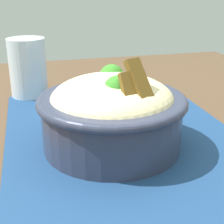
% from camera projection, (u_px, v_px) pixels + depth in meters
% --- Properties ---
extents(table, '(1.11, 0.96, 0.77)m').
position_uv_depth(table, '(124.00, 184.00, 0.52)').
color(table, '#4C3826').
rests_on(table, ground_plane).
extents(placemat, '(0.46, 0.34, 0.00)m').
position_uv_depth(placemat, '(126.00, 137.00, 0.50)').
color(placemat, navy).
rests_on(placemat, table).
extents(bowl, '(0.20, 0.20, 0.13)m').
position_uv_depth(bowl, '(112.00, 111.00, 0.45)').
color(bowl, '#2D3347').
rests_on(bowl, placemat).
extents(fork, '(0.03, 0.13, 0.00)m').
position_uv_depth(fork, '(93.00, 113.00, 0.58)').
color(fork, '#BDBDBD').
rests_on(fork, placemat).
extents(drinking_glass, '(0.07, 0.07, 0.12)m').
position_uv_depth(drinking_glass, '(28.00, 72.00, 0.66)').
color(drinking_glass, silver).
rests_on(drinking_glass, table).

